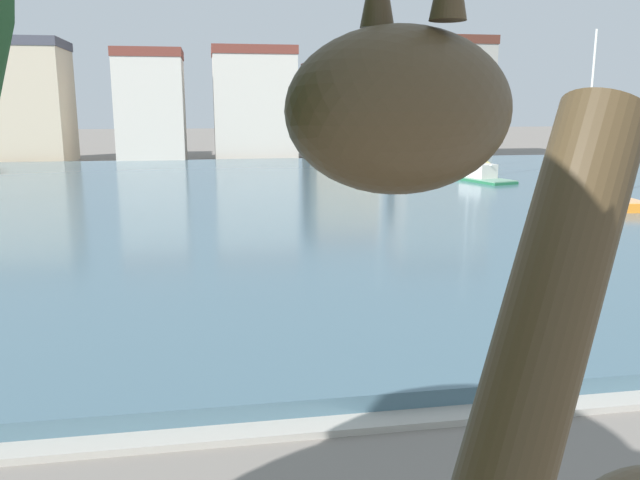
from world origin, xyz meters
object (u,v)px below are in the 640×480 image
sailboat_yellow (478,168)px  sailboat_black (381,170)px  sailboat_green (469,178)px  sailboat_orange (581,199)px

sailboat_yellow → sailboat_black: (-8.14, -1.55, 0.13)m
sailboat_black → sailboat_green: bearing=-55.0°
sailboat_yellow → sailboat_green: bearing=-116.9°
sailboat_yellow → sailboat_orange: size_ratio=0.98×
sailboat_black → sailboat_yellow: bearing=10.8°
sailboat_yellow → sailboat_green: sailboat_green is taller
sailboat_green → sailboat_black: bearing=125.0°
sailboat_yellow → sailboat_green: size_ratio=1.01×
sailboat_yellow → sailboat_orange: bearing=-96.3°
sailboat_yellow → sailboat_orange: sailboat_orange is taller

